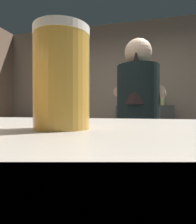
{
  "coord_description": "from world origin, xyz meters",
  "views": [
    {
      "loc": [
        0.19,
        -1.39,
        1.12
      ],
      "look_at": [
        0.03,
        -0.75,
        1.11
      ],
      "focal_mm": 31.42,
      "sensor_mm": 36.0,
      "label": 1
    }
  ],
  "objects_px": {
    "mini_fridge": "(24,144)",
    "bottle_soy": "(128,101)",
    "bottle_vinegar": "(147,100)",
    "bottle_hot_sauce": "(163,101)",
    "bartender": "(138,127)",
    "bottle_olive_oil": "(139,100)",
    "pint_glass_near": "(62,79)",
    "mixing_bowl": "(132,131)",
    "chefs_knife": "(169,133)"
  },
  "relations": [
    {
      "from": "mixing_bowl",
      "to": "chefs_knife",
      "type": "height_order",
      "value": "mixing_bowl"
    },
    {
      "from": "mini_fridge",
      "to": "bottle_hot_sauce",
      "type": "bearing_deg",
      "value": 4.98
    },
    {
      "from": "bottle_soy",
      "to": "bottle_olive_oil",
      "type": "bearing_deg",
      "value": -9.24
    },
    {
      "from": "bottle_olive_oil",
      "to": "pint_glass_near",
      "type": "bearing_deg",
      "value": -89.25
    },
    {
      "from": "bottle_soy",
      "to": "bottle_olive_oil",
      "type": "distance_m",
      "value": 0.17
    },
    {
      "from": "bottle_soy",
      "to": "mixing_bowl",
      "type": "bearing_deg",
      "value": -82.76
    },
    {
      "from": "bartender",
      "to": "mixing_bowl",
      "type": "distance_m",
      "value": 0.4
    },
    {
      "from": "mini_fridge",
      "to": "bottle_vinegar",
      "type": "distance_m",
      "value": 2.33
    },
    {
      "from": "mixing_bowl",
      "to": "bottle_hot_sauce",
      "type": "xyz_separation_m",
      "value": [
        0.38,
        1.35,
        0.37
      ]
    },
    {
      "from": "bottle_olive_oil",
      "to": "chefs_knife",
      "type": "bearing_deg",
      "value": -74.76
    },
    {
      "from": "mixing_bowl",
      "to": "bottle_vinegar",
      "type": "bearing_deg",
      "value": 83.96
    },
    {
      "from": "bottle_soy",
      "to": "bottle_vinegar",
      "type": "height_order",
      "value": "bottle_vinegar"
    },
    {
      "from": "mini_fridge",
      "to": "bartender",
      "type": "xyz_separation_m",
      "value": [
        2.13,
        -1.52,
        0.49
      ]
    },
    {
      "from": "pint_glass_near",
      "to": "mini_fridge",
      "type": "bearing_deg",
      "value": 125.93
    },
    {
      "from": "chefs_knife",
      "to": "bottle_soy",
      "type": "height_order",
      "value": "bottle_soy"
    },
    {
      "from": "bottle_vinegar",
      "to": "bottle_soy",
      "type": "bearing_deg",
      "value": 164.66
    },
    {
      "from": "bottle_vinegar",
      "to": "bottle_hot_sauce",
      "type": "bearing_deg",
      "value": 17.22
    },
    {
      "from": "pint_glass_near",
      "to": "bottle_soy",
      "type": "xyz_separation_m",
      "value": [
        -0.21,
        3.11,
        0.11
      ]
    },
    {
      "from": "bottle_olive_oil",
      "to": "bottle_hot_sauce",
      "type": "height_order",
      "value": "bottle_olive_oil"
    },
    {
      "from": "chefs_knife",
      "to": "bottle_soy",
      "type": "bearing_deg",
      "value": 123.5
    },
    {
      "from": "mini_fridge",
      "to": "bottle_olive_oil",
      "type": "bearing_deg",
      "value": 5.36
    },
    {
      "from": "mini_fridge",
      "to": "mixing_bowl",
      "type": "relative_size",
      "value": 5.79
    },
    {
      "from": "bottle_vinegar",
      "to": "chefs_knife",
      "type": "bearing_deg",
      "value": -80.07
    },
    {
      "from": "mixing_bowl",
      "to": "bottle_soy",
      "type": "height_order",
      "value": "bottle_soy"
    },
    {
      "from": "bartender",
      "to": "mixing_bowl",
      "type": "bearing_deg",
      "value": 17.01
    },
    {
      "from": "mini_fridge",
      "to": "chefs_knife",
      "type": "height_order",
      "value": "mini_fridge"
    },
    {
      "from": "chefs_knife",
      "to": "bartender",
      "type": "bearing_deg",
      "value": -112.68
    },
    {
      "from": "chefs_knife",
      "to": "pint_glass_near",
      "type": "distance_m",
      "value": 1.82
    },
    {
      "from": "mixing_bowl",
      "to": "bottle_olive_oil",
      "type": "relative_size",
      "value": 0.68
    },
    {
      "from": "pint_glass_near",
      "to": "bottle_vinegar",
      "type": "distance_m",
      "value": 3.03
    },
    {
      "from": "bottle_hot_sauce",
      "to": "bottle_olive_oil",
      "type": "bearing_deg",
      "value": -177.05
    },
    {
      "from": "chefs_knife",
      "to": "bottle_soy",
      "type": "relative_size",
      "value": 1.24
    },
    {
      "from": "mini_fridge",
      "to": "bottle_soy",
      "type": "distance_m",
      "value": 2.05
    },
    {
      "from": "mini_fridge",
      "to": "pint_glass_near",
      "type": "distance_m",
      "value": 3.63
    },
    {
      "from": "mini_fridge",
      "to": "bottle_soy",
      "type": "height_order",
      "value": "bottle_soy"
    },
    {
      "from": "chefs_knife",
      "to": "bottle_vinegar",
      "type": "distance_m",
      "value": 1.33
    },
    {
      "from": "mini_fridge",
      "to": "bottle_vinegar",
      "type": "xyz_separation_m",
      "value": [
        2.19,
        0.14,
        0.79
      ]
    },
    {
      "from": "bartender",
      "to": "bottle_hot_sauce",
      "type": "bearing_deg",
      "value": -3.81
    },
    {
      "from": "bartender",
      "to": "mixing_bowl",
      "type": "height_order",
      "value": "bartender"
    },
    {
      "from": "pint_glass_near",
      "to": "bottle_vinegar",
      "type": "relative_size",
      "value": 0.61
    },
    {
      "from": "bottle_olive_oil",
      "to": "bottle_hot_sauce",
      "type": "xyz_separation_m",
      "value": [
        0.38,
        0.02,
        -0.02
      ]
    },
    {
      "from": "bottle_olive_oil",
      "to": "bottle_vinegar",
      "type": "xyz_separation_m",
      "value": [
        0.14,
        -0.06,
        -0.01
      ]
    },
    {
      "from": "bartender",
      "to": "pint_glass_near",
      "type": "distance_m",
      "value": 1.38
    },
    {
      "from": "pint_glass_near",
      "to": "bottle_hot_sauce",
      "type": "xyz_separation_m",
      "value": [
        0.34,
        3.1,
        0.11
      ]
    },
    {
      "from": "bottle_vinegar",
      "to": "mixing_bowl",
      "type": "bearing_deg",
      "value": -96.04
    },
    {
      "from": "bartender",
      "to": "chefs_knife",
      "type": "xyz_separation_m",
      "value": [
        0.28,
        0.4,
        -0.09
      ]
    },
    {
      "from": "mixing_bowl",
      "to": "bottle_olive_oil",
      "type": "bearing_deg",
      "value": 90.13
    },
    {
      "from": "bartender",
      "to": "bottle_hot_sauce",
      "type": "distance_m",
      "value": 1.79
    },
    {
      "from": "mixing_bowl",
      "to": "mini_fridge",
      "type": "bearing_deg",
      "value": 151.08
    },
    {
      "from": "bartender",
      "to": "bottle_vinegar",
      "type": "bearing_deg",
      "value": 4.13
    }
  ]
}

